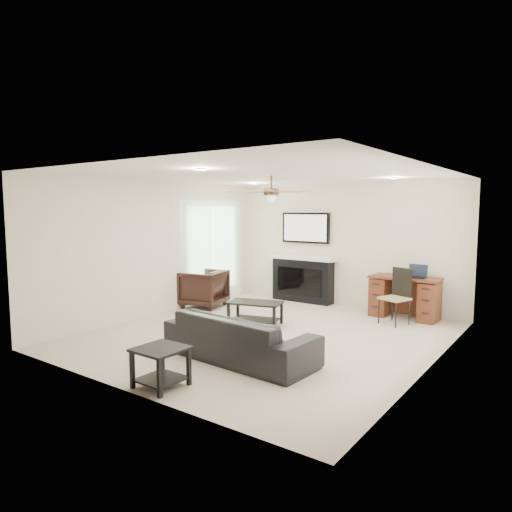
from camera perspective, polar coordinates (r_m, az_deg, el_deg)
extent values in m
plane|color=#C4B09E|center=(7.33, 1.42, -9.82)|extent=(5.50, 5.50, 0.00)
cube|color=white|center=(7.07, 1.48, 10.06)|extent=(5.00, 5.50, 0.04)
cube|color=beige|center=(9.49, 10.84, 1.37)|extent=(5.00, 0.04, 2.50)
cube|color=beige|center=(5.08, -16.30, -2.71)|extent=(5.00, 0.04, 2.50)
cube|color=beige|center=(8.74, -12.23, 0.95)|extent=(0.04, 5.50, 2.50)
cube|color=beige|center=(6.06, 21.39, -1.51)|extent=(0.04, 5.50, 2.50)
cube|color=white|center=(6.17, 21.16, -1.56)|extent=(0.04, 5.10, 2.40)
cube|color=#93BC89|center=(9.84, -5.36, 0.44)|extent=(0.04, 1.80, 2.10)
cylinder|color=#382619|center=(7.14, 1.93, 8.02)|extent=(1.40, 1.40, 0.30)
imported|color=black|center=(6.11, -2.06, -10.05)|extent=(2.16, 0.96, 0.62)
imported|color=black|center=(9.34, -6.62, -4.04)|extent=(0.99, 0.97, 0.75)
cube|color=black|center=(7.90, -0.10, -7.15)|extent=(1.00, 0.72, 0.40)
cube|color=black|center=(5.36, -11.81, -13.45)|extent=(0.52, 0.52, 0.45)
cube|color=black|center=(9.04, -13.71, -5.49)|extent=(0.53, 0.53, 0.45)
cube|color=black|center=(9.75, 5.82, -0.17)|extent=(1.52, 0.34, 1.91)
cube|color=#401810|center=(8.76, 18.07, -4.95)|extent=(1.22, 0.56, 0.76)
cube|color=black|center=(8.23, 16.93, -4.86)|extent=(0.54, 0.55, 0.97)
cube|color=black|center=(8.61, 19.41, -1.84)|extent=(0.33, 0.24, 0.23)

